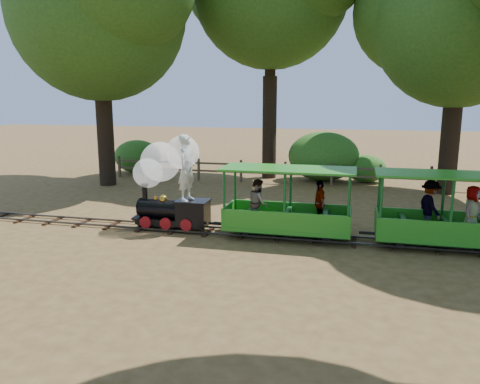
% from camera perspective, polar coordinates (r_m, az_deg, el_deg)
% --- Properties ---
extents(ground, '(90.00, 90.00, 0.00)m').
position_cam_1_polar(ground, '(12.86, 4.73, -5.53)').
color(ground, olive).
rests_on(ground, ground).
extents(track, '(22.00, 1.00, 0.10)m').
position_cam_1_polar(track, '(12.84, 4.74, -5.24)').
color(track, '#3F3D3A').
rests_on(track, ground).
extents(locomotive, '(2.40, 1.13, 2.81)m').
position_cam_1_polar(locomotive, '(13.41, -8.76, 2.05)').
color(locomotive, black).
rests_on(locomotive, ground).
extents(carriage_front, '(3.50, 1.43, 1.82)m').
position_cam_1_polar(carriage_front, '(12.59, 5.63, -2.16)').
color(carriage_front, '#2D9620').
rests_on(carriage_front, track).
extents(carriage_rear, '(3.50, 1.46, 1.82)m').
position_cam_1_polar(carriage_rear, '(12.76, 23.74, -2.73)').
color(carriage_rear, '#2D9620').
rests_on(carriage_rear, track).
extents(oak_nw, '(8.96, 7.88, 10.74)m').
position_cam_1_polar(oak_nw, '(21.36, -16.89, 21.19)').
color(oak_nw, '#2D2116').
rests_on(oak_nw, ground).
extents(oak_ne, '(7.87, 6.93, 9.63)m').
position_cam_1_polar(oak_ne, '(20.29, 25.22, 19.08)').
color(oak_ne, '#2D2116').
rests_on(oak_ne, ground).
extents(fence, '(18.10, 0.10, 1.00)m').
position_cam_1_polar(fence, '(20.49, 8.31, 2.45)').
color(fence, brown).
rests_on(fence, ground).
extents(shrub_west, '(2.40, 1.84, 1.66)m').
position_cam_1_polar(shrub_west, '(24.09, -12.38, 4.25)').
color(shrub_west, '#2D6B1E').
rests_on(shrub_west, ground).
extents(shrub_mid_w, '(3.23, 2.48, 2.23)m').
position_cam_1_polar(shrub_mid_w, '(21.66, 10.15, 4.31)').
color(shrub_mid_w, '#2D6B1E').
rests_on(shrub_mid_w, ground).
extents(shrub_mid_e, '(1.77, 1.37, 1.23)m').
position_cam_1_polar(shrub_mid_e, '(21.69, 15.09, 2.76)').
color(shrub_mid_e, '#2D6B1E').
rests_on(shrub_mid_e, ground).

